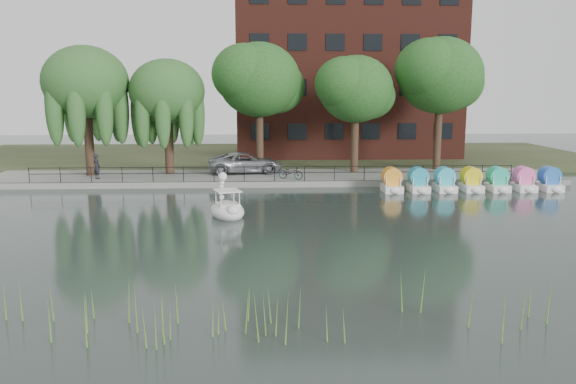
{
  "coord_description": "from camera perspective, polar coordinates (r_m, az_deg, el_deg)",
  "views": [
    {
      "loc": [
        -0.69,
        -23.57,
        6.24
      ],
      "look_at": [
        0.5,
        4.0,
        1.3
      ],
      "focal_mm": 35.0,
      "sensor_mm": 36.0,
      "label": 1
    }
  ],
  "objects": [
    {
      "name": "bicycle",
      "position": [
        37.96,
        0.28,
        2.06
      ],
      "size": [
        1.25,
        1.81,
        1.0
      ],
      "primitive_type": "imported",
      "rotation": [
        0.0,
        0.0,
        1.15
      ],
      "color": "gray",
      "rests_on": "promenade"
    },
    {
      "name": "willow_left",
      "position": [
        41.93,
        -19.88,
        10.42
      ],
      "size": [
        5.88,
        5.88,
        9.01
      ],
      "color": "#473323",
      "rests_on": "promenade"
    },
    {
      "name": "broadleaf_far",
      "position": [
        44.11,
        15.23,
        11.31
      ],
      "size": [
        6.3,
        6.3,
        9.71
      ],
      "color": "#473323",
      "rests_on": "promenade"
    },
    {
      "name": "pedal_boat_row",
      "position": [
        37.55,
        18.1,
        1.02
      ],
      "size": [
        11.35,
        1.7,
        1.4
      ],
      "color": "white",
      "rests_on": "ground_plane"
    },
    {
      "name": "kerb",
      "position": [
        37.13,
        -1.37,
        0.78
      ],
      "size": [
        40.0,
        0.25,
        0.4
      ],
      "primitive_type": "cube",
      "color": "gray",
      "rests_on": "ground_plane"
    },
    {
      "name": "willow_mid",
      "position": [
        41.14,
        -12.18,
        9.94
      ],
      "size": [
        5.32,
        5.32,
        8.15
      ],
      "color": "#473323",
      "rests_on": "promenade"
    },
    {
      "name": "minivan",
      "position": [
        40.9,
        -4.33,
        3.13
      ],
      "size": [
        3.74,
        6.55,
        1.72
      ],
      "primitive_type": "imported",
      "rotation": [
        0.0,
        0.0,
        1.72
      ],
      "color": "gray",
      "rests_on": "promenade"
    },
    {
      "name": "promenade",
      "position": [
        40.04,
        -1.45,
        1.47
      ],
      "size": [
        40.0,
        6.0,
        0.4
      ],
      "primitive_type": "cube",
      "color": "gray",
      "rests_on": "ground_plane"
    },
    {
      "name": "apartment_building",
      "position": [
        54.18,
        5.86,
        13.4
      ],
      "size": [
        20.0,
        10.07,
        18.0
      ],
      "color": "#4C1E16",
      "rests_on": "land_strip"
    },
    {
      "name": "reed_bank",
      "position": [
        15.4,
        7.92,
        -11.44
      ],
      "size": [
        24.0,
        2.4,
        1.2
      ],
      "color": "#669938",
      "rests_on": "ground_plane"
    },
    {
      "name": "broadleaf_center",
      "position": [
        41.58,
        -2.95,
        11.27
      ],
      "size": [
        6.0,
        6.0,
        9.25
      ],
      "color": "#473323",
      "rests_on": "promenade"
    },
    {
      "name": "swan_boat",
      "position": [
        28.58,
        -6.2,
        -1.55
      ],
      "size": [
        2.34,
        2.93,
        2.16
      ],
      "rotation": [
        0.0,
        0.0,
        0.32
      ],
      "color": "white",
      "rests_on": "ground_plane"
    },
    {
      "name": "broadleaf_right",
      "position": [
        41.62,
        6.89,
        10.28
      ],
      "size": [
        5.4,
        5.4,
        8.32
      ],
      "color": "#473323",
      "rests_on": "promenade"
    },
    {
      "name": "railing",
      "position": [
        37.18,
        -1.38,
        2.27
      ],
      "size": [
        32.0,
        0.05,
        1.0
      ],
      "color": "black",
      "rests_on": "promenade"
    },
    {
      "name": "ground_plane",
      "position": [
        24.4,
        -0.77,
        -4.67
      ],
      "size": [
        120.0,
        120.0,
        0.0
      ],
      "primitive_type": "plane",
      "color": "#3C4A45"
    },
    {
      "name": "land_strip",
      "position": [
        53.92,
        -1.72,
        3.69
      ],
      "size": [
        60.0,
        22.0,
        0.36
      ],
      "primitive_type": "cube",
      "color": "#47512D",
      "rests_on": "ground_plane"
    },
    {
      "name": "pedestrian",
      "position": [
        40.1,
        -18.86,
        2.66
      ],
      "size": [
        0.86,
        0.83,
        1.98
      ],
      "primitive_type": "imported",
      "rotation": [
        0.0,
        0.0,
        2.44
      ],
      "color": "black",
      "rests_on": "promenade"
    }
  ]
}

